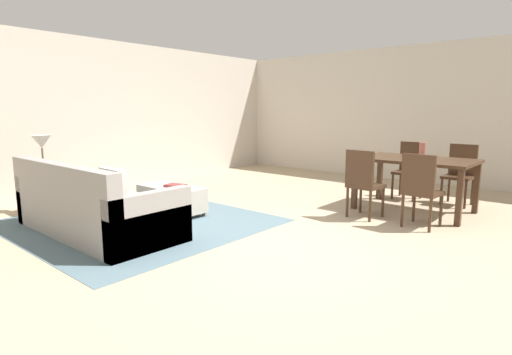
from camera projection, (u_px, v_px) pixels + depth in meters
ground_plane at (272, 244)px, 4.43m from camera, size 10.80×10.80×0.00m
wall_back at (432, 114)px, 7.95m from camera, size 9.00×0.12×2.70m
wall_left at (97, 115)px, 7.48m from camera, size 0.12×11.00×2.70m
area_rug at (139, 221)px, 5.30m from camera, size 3.00×2.80×0.01m
couch at (94, 209)px, 4.79m from camera, size 2.25×0.98×0.86m
ottoman_table at (172, 198)px, 5.69m from camera, size 1.00×0.47×0.39m
side_table at (45, 181)px, 5.72m from camera, size 0.40×0.40×0.57m
table_lamp at (42, 143)px, 5.63m from camera, size 0.26×0.26×0.53m
dining_table at (416, 165)px, 5.78m from camera, size 1.54×0.98×0.76m
dining_chair_near_left at (363, 180)px, 5.39m from camera, size 0.43×0.43×0.92m
dining_chair_near_right at (421, 187)px, 4.94m from camera, size 0.42×0.42×0.92m
dining_chair_far_left at (410, 167)px, 6.66m from camera, size 0.40×0.40×0.92m
dining_chair_far_right at (460, 171)px, 6.22m from camera, size 0.41×0.41×0.92m
vase_centerpiece at (422, 151)px, 5.69m from camera, size 0.09×0.09×0.23m
book_on_ottoman at (175, 186)px, 5.63m from camera, size 0.30×0.26×0.03m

